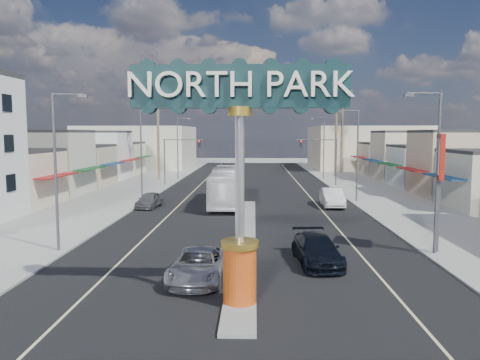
# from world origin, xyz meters

# --- Properties ---
(ground) EXTENTS (160.00, 160.00, 0.00)m
(ground) POSITION_xyz_m (0.00, 30.00, 0.00)
(ground) COLOR gray
(ground) RESTS_ON ground
(road) EXTENTS (20.00, 120.00, 0.01)m
(road) POSITION_xyz_m (0.00, 30.00, 0.01)
(road) COLOR black
(road) RESTS_ON ground
(median_island) EXTENTS (1.30, 30.00, 0.16)m
(median_island) POSITION_xyz_m (0.00, 14.00, 0.08)
(median_island) COLOR gray
(median_island) RESTS_ON ground
(sidewalk_left) EXTENTS (8.00, 120.00, 0.12)m
(sidewalk_left) POSITION_xyz_m (-14.00, 30.00, 0.06)
(sidewalk_left) COLOR gray
(sidewalk_left) RESTS_ON ground
(sidewalk_right) EXTENTS (8.00, 120.00, 0.12)m
(sidewalk_right) POSITION_xyz_m (14.00, 30.00, 0.06)
(sidewalk_right) COLOR gray
(sidewalk_right) RESTS_ON ground
(storefront_row_left) EXTENTS (12.00, 42.00, 6.00)m
(storefront_row_left) POSITION_xyz_m (-24.00, 43.00, 3.00)
(storefront_row_left) COLOR beige
(storefront_row_left) RESTS_ON ground
(storefront_row_right) EXTENTS (12.00, 42.00, 6.00)m
(storefront_row_right) POSITION_xyz_m (24.00, 43.00, 3.00)
(storefront_row_right) COLOR #B7B29E
(storefront_row_right) RESTS_ON ground
(backdrop_far_left) EXTENTS (20.00, 20.00, 8.00)m
(backdrop_far_left) POSITION_xyz_m (-22.00, 75.00, 4.00)
(backdrop_far_left) COLOR #B7B29E
(backdrop_far_left) RESTS_ON ground
(backdrop_far_right) EXTENTS (20.00, 20.00, 8.00)m
(backdrop_far_right) POSITION_xyz_m (22.00, 75.00, 4.00)
(backdrop_far_right) COLOR beige
(backdrop_far_right) RESTS_ON ground
(gateway_sign) EXTENTS (8.20, 1.50, 9.15)m
(gateway_sign) POSITION_xyz_m (0.00, 1.98, 5.93)
(gateway_sign) COLOR red
(gateway_sign) RESTS_ON median_island
(traffic_signal_left) EXTENTS (5.09, 0.45, 6.00)m
(traffic_signal_left) POSITION_xyz_m (-9.18, 43.99, 4.27)
(traffic_signal_left) COLOR #47474C
(traffic_signal_left) RESTS_ON ground
(traffic_signal_right) EXTENTS (5.09, 0.45, 6.00)m
(traffic_signal_right) POSITION_xyz_m (9.18, 43.99, 4.27)
(traffic_signal_right) COLOR #47474C
(traffic_signal_right) RESTS_ON ground
(streetlight_l_near) EXTENTS (2.03, 0.22, 9.00)m
(streetlight_l_near) POSITION_xyz_m (-10.43, 10.00, 5.07)
(streetlight_l_near) COLOR #47474C
(streetlight_l_near) RESTS_ON ground
(streetlight_l_mid) EXTENTS (2.03, 0.22, 9.00)m
(streetlight_l_mid) POSITION_xyz_m (-10.43, 30.00, 5.07)
(streetlight_l_mid) COLOR #47474C
(streetlight_l_mid) RESTS_ON ground
(streetlight_l_far) EXTENTS (2.03, 0.22, 9.00)m
(streetlight_l_far) POSITION_xyz_m (-10.43, 52.00, 5.07)
(streetlight_l_far) COLOR #47474C
(streetlight_l_far) RESTS_ON ground
(streetlight_r_near) EXTENTS (2.03, 0.22, 9.00)m
(streetlight_r_near) POSITION_xyz_m (10.43, 10.00, 5.07)
(streetlight_r_near) COLOR #47474C
(streetlight_r_near) RESTS_ON ground
(streetlight_r_mid) EXTENTS (2.03, 0.22, 9.00)m
(streetlight_r_mid) POSITION_xyz_m (10.43, 30.00, 5.07)
(streetlight_r_mid) COLOR #47474C
(streetlight_r_mid) RESTS_ON ground
(streetlight_r_far) EXTENTS (2.03, 0.22, 9.00)m
(streetlight_r_far) POSITION_xyz_m (10.43, 52.00, 5.07)
(streetlight_r_far) COLOR #47474C
(streetlight_r_far) RESTS_ON ground
(palm_left_far) EXTENTS (2.60, 2.60, 13.10)m
(palm_left_far) POSITION_xyz_m (-13.00, 50.00, 11.50)
(palm_left_far) COLOR brown
(palm_left_far) RESTS_ON ground
(palm_right_mid) EXTENTS (2.60, 2.60, 12.10)m
(palm_right_mid) POSITION_xyz_m (13.00, 56.00, 10.60)
(palm_right_mid) COLOR brown
(palm_right_mid) RESTS_ON ground
(palm_right_far) EXTENTS (2.60, 2.60, 14.10)m
(palm_right_far) POSITION_xyz_m (15.00, 62.00, 12.39)
(palm_right_far) COLOR brown
(palm_right_far) RESTS_ON ground
(suv_left) EXTENTS (2.68, 5.28, 1.43)m
(suv_left) POSITION_xyz_m (-2.00, 5.14, 0.72)
(suv_left) COLOR #A4A4A9
(suv_left) RESTS_ON ground
(suv_right) EXTENTS (2.48, 5.28, 1.49)m
(suv_right) POSITION_xyz_m (3.81, 8.04, 0.74)
(suv_right) COLOR black
(suv_right) RESTS_ON ground
(car_parked_left) EXTENTS (2.11, 4.33, 1.42)m
(car_parked_left) POSITION_xyz_m (-8.96, 25.95, 0.71)
(car_parked_left) COLOR slate
(car_parked_left) RESTS_ON ground
(car_parked_right) EXTENTS (1.90, 5.19, 1.70)m
(car_parked_right) POSITION_xyz_m (7.74, 27.11, 0.85)
(car_parked_right) COLOR silver
(car_parked_right) RESTS_ON ground
(city_bus) EXTENTS (3.24, 12.68, 3.51)m
(city_bus) POSITION_xyz_m (-2.00, 28.01, 1.76)
(city_bus) COLOR silver
(city_bus) RESTS_ON ground
(bank_pylon_sign) EXTENTS (0.80, 2.06, 6.61)m
(bank_pylon_sign) POSITION_xyz_m (10.81, 10.26, 5.12)
(bank_pylon_sign) COLOR #47474C
(bank_pylon_sign) RESTS_ON sidewalk_right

